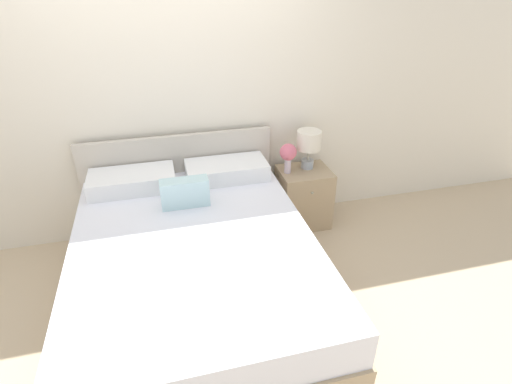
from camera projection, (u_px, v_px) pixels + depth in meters
The scene contains 6 objects.
ground_plane at pixel (185, 226), 3.93m from camera, with size 12.00×12.00×0.00m, color #CCB28E.
wall_back at pixel (170, 94), 3.35m from camera, with size 8.00×0.06×2.60m.
bed at pixel (195, 266), 2.91m from camera, with size 1.69×2.16×0.96m.
nightstand at pixel (303, 197), 3.86m from camera, with size 0.47×0.42×0.57m.
table_lamp at pixel (309, 143), 3.65m from camera, with size 0.22×0.22×0.37m.
flower_vase at pixel (288, 154), 3.59m from camera, with size 0.15×0.15×0.28m.
Camera 1 is at (-0.14, -3.33, 2.23)m, focal length 28.00 mm.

